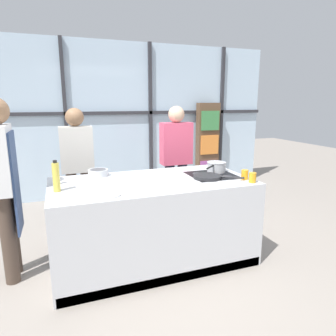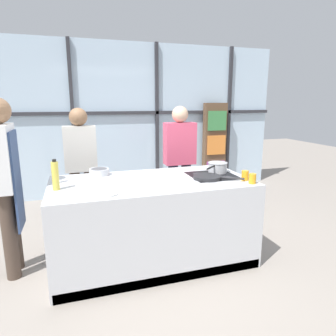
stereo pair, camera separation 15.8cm
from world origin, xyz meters
The scene contains 15 objects.
ground_plane centered at (0.00, 0.00, 0.00)m, with size 18.00×18.00×0.00m, color gray.
back_window_wall centered at (0.00, 2.62, 1.40)m, with size 6.40×0.10×2.80m.
bookshelf centered at (1.93, 2.43, 0.86)m, with size 0.46×0.19×1.72m.
demo_island centered at (0.00, 0.00, 0.46)m, with size 2.12×1.07×0.92m.
chef centered at (-1.43, 0.14, 1.03)m, with size 0.25×0.42×1.79m.
spectator_far_left centered at (-0.70, 1.07, 0.96)m, with size 0.42×0.23×1.67m.
spectator_center_left centered at (0.70, 1.07, 0.95)m, with size 0.45×0.24×1.68m.
frying_pan centered at (0.60, -0.13, 0.94)m, with size 0.49×0.38×0.04m.
saucepan centered at (0.84, 0.12, 0.98)m, with size 0.35×0.33×0.12m.
white_plate centered at (-0.53, -0.36, 0.92)m, with size 0.23×0.23×0.01m, color white.
mixing_bowl centered at (-0.52, 0.40, 0.96)m, with size 0.22×0.22×0.08m.
oil_bottle centered at (-0.96, -0.07, 1.06)m, with size 0.07×0.07×0.30m.
pepper_grinder centered at (-0.97, 0.19, 1.01)m, with size 0.05×0.05×0.20m.
juice_glass_near centered at (0.96, -0.43, 0.97)m, with size 0.07×0.07×0.10m, color orange.
juice_glass_far centered at (0.96, -0.29, 0.97)m, with size 0.07×0.07×0.10m, color orange.
Camera 1 is at (-0.91, -2.97, 1.74)m, focal length 32.00 mm.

